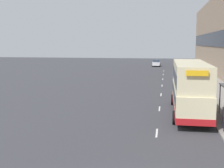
% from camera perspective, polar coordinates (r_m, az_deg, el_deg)
% --- Properties ---
extents(pavement, '(5.00, 93.00, 0.14)m').
position_cam_1_polar(pavement, '(50.37, 16.65, 0.58)').
color(pavement, gray).
rests_on(pavement, ground_plane).
extents(lane_mark_1, '(0.12, 2.00, 0.01)m').
position_cam_1_polar(lane_mark_1, '(20.91, 8.19, -8.84)').
color(lane_mark_1, silver).
rests_on(lane_mark_1, ground_plane).
extents(lane_mark_2, '(0.12, 2.00, 0.01)m').
position_cam_1_polar(lane_mark_2, '(28.45, 8.67, -4.47)').
color(lane_mark_2, silver).
rests_on(lane_mark_2, ground_plane).
extents(lane_mark_3, '(0.12, 2.00, 0.01)m').
position_cam_1_polar(lane_mark_3, '(36.08, 8.95, -1.93)').
color(lane_mark_3, silver).
rests_on(lane_mark_3, ground_plane).
extents(lane_mark_4, '(0.12, 2.00, 0.01)m').
position_cam_1_polar(lane_mark_4, '(43.76, 9.13, -0.29)').
color(lane_mark_4, silver).
rests_on(lane_mark_4, ground_plane).
extents(lane_mark_5, '(0.12, 2.00, 0.01)m').
position_cam_1_polar(lane_mark_5, '(51.47, 9.26, 0.87)').
color(lane_mark_5, silver).
rests_on(lane_mark_5, ground_plane).
extents(lane_mark_6, '(0.12, 2.00, 0.01)m').
position_cam_1_polar(lane_mark_6, '(59.19, 9.35, 1.72)').
color(lane_mark_6, silver).
rests_on(lane_mark_6, ground_plane).
extents(lane_mark_7, '(0.12, 2.00, 0.01)m').
position_cam_1_polar(lane_mark_7, '(66.92, 9.43, 2.38)').
color(lane_mark_7, silver).
rests_on(lane_mark_7, ground_plane).
extents(double_decker_bus_near, '(2.85, 11.32, 4.30)m').
position_cam_1_polar(double_decker_bus_near, '(26.37, 14.07, -0.52)').
color(double_decker_bus_near, beige).
rests_on(double_decker_bus_near, ground_plane).
extents(car_0, '(2.00, 3.90, 1.73)m').
position_cam_1_polar(car_0, '(79.52, 8.09, 3.82)').
color(car_0, silver).
rests_on(car_0, ground_plane).
extents(pedestrian_3, '(0.35, 0.35, 1.77)m').
position_cam_1_polar(pedestrian_3, '(29.04, 17.54, -2.40)').
color(pedestrian_3, '#23232D').
rests_on(pedestrian_3, ground_plane).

